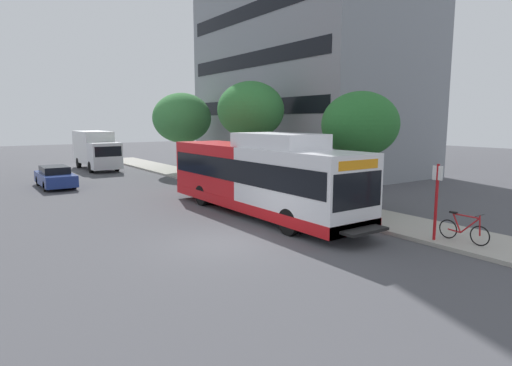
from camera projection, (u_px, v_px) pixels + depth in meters
name	position (u px, v px, depth m)	size (l,w,h in m)	color
ground_plane	(142.00, 206.00, 21.18)	(120.00, 120.00, 0.00)	#4C4C51
sidewalk_curb	(278.00, 196.00, 23.50)	(3.00, 56.00, 0.14)	#A8A399
transit_bus	(259.00, 177.00, 18.96)	(2.58, 12.25, 3.65)	white
bus_stop_sign_pole	(436.00, 196.00, 14.40)	(0.10, 0.36, 2.60)	red
bicycle_parked	(464.00, 230.00, 14.29)	(0.52, 1.76, 1.02)	black
street_tree_near_stop	(360.00, 125.00, 19.49)	(3.51, 3.51, 5.35)	#4C3823
street_tree_mid_block	(251.00, 110.00, 26.68)	(4.18, 4.18, 6.44)	#4C3823
street_tree_far_block	(182.00, 118.00, 34.11)	(4.64, 4.64, 6.19)	#4C3823
parked_car_far_lane	(55.00, 177.00, 26.86)	(1.80, 4.50, 1.33)	navy
box_truck_background	(96.00, 149.00, 36.46)	(2.32, 7.01, 3.25)	silver
lattice_comm_tower	(234.00, 70.00, 49.73)	(1.10, 1.10, 29.88)	#B7B7BC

